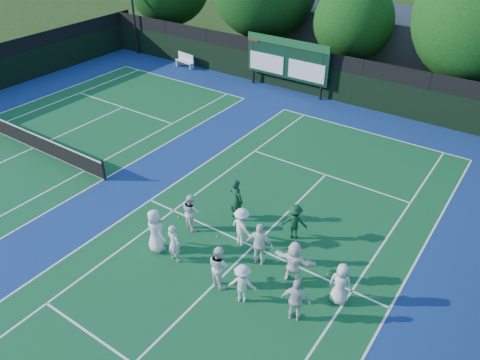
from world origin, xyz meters
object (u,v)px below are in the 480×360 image
Objects in this scene: scoreboard at (287,59)px; tennis_net at (32,140)px; bench at (185,60)px; coach_left at (236,200)px.

tennis_net is at bearing -115.60° from scoreboard.
scoreboard is 8.76m from bench.
coach_left reaches higher than tennis_net.
scoreboard is at bearing -52.49° from coach_left.
bench is (-8.61, -0.21, -1.62)m from scoreboard.
tennis_net is at bearing 20.69° from coach_left.
coach_left is (5.43, -13.46, -1.24)m from scoreboard.
coach_left is (14.05, -13.25, 0.38)m from bench.
scoreboard reaches higher than tennis_net.
scoreboard is 16.26m from tennis_net.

